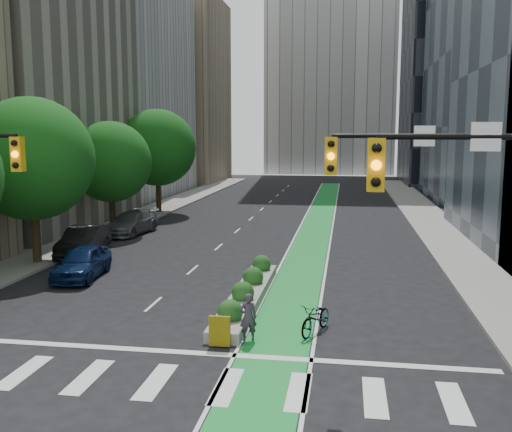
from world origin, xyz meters
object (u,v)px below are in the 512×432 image
(cyclist, at_px, (248,317))
(bicycle, at_px, (316,318))
(parked_car_left_far, at_px, (131,223))
(median_planter, at_px, (247,292))
(parked_car_left_near, at_px, (82,262))
(parked_car_left_mid, at_px, (84,241))

(cyclist, bearing_deg, bicycle, -175.03)
(cyclist, relative_size, parked_car_left_far, 0.31)
(median_planter, distance_m, bicycle, 4.52)
(cyclist, distance_m, parked_car_left_near, 11.65)
(bicycle, distance_m, cyclist, 2.47)
(median_planter, bearing_deg, parked_car_left_mid, 145.57)
(median_planter, bearing_deg, cyclist, -79.85)
(bicycle, height_order, parked_car_left_mid, parked_car_left_mid)
(bicycle, height_order, parked_car_left_near, parked_car_left_near)
(parked_car_left_mid, xyz_separation_m, parked_car_left_far, (0.00, 7.18, -0.07))
(bicycle, relative_size, parked_car_left_far, 0.39)
(parked_car_left_near, height_order, parked_car_left_far, parked_car_left_near)
(median_planter, height_order, parked_car_left_far, parked_car_left_far)
(bicycle, xyz_separation_m, parked_car_left_near, (-11.49, 5.93, 0.24))
(median_planter, height_order, bicycle, median_planter)
(parked_car_left_near, relative_size, parked_car_left_mid, 0.90)
(bicycle, distance_m, parked_car_left_far, 22.54)
(cyclist, xyz_separation_m, parked_car_left_far, (-11.50, 18.98, -0.04))
(cyclist, bearing_deg, parked_car_left_far, -80.17)
(parked_car_left_mid, bearing_deg, parked_car_left_far, 82.61)
(median_planter, xyz_separation_m, parked_car_left_near, (-8.49, 2.56, 0.41))
(parked_car_left_near, bearing_deg, bicycle, -33.64)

